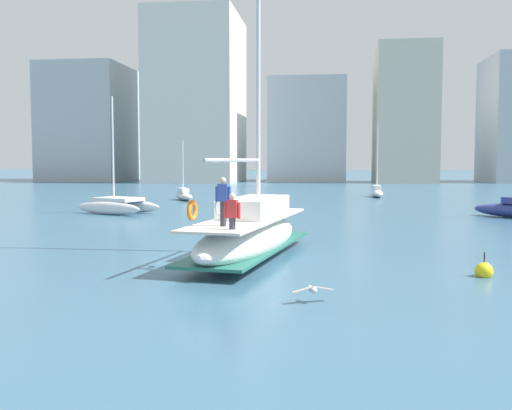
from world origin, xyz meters
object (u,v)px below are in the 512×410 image
at_px(moored_catamaran, 118,204).
at_px(moored_cutter_left, 377,192).
at_px(main_sailboat, 250,233).
at_px(seagull, 313,289).
at_px(moored_sloop_far, 184,195).
at_px(mooring_buoy, 484,271).

height_order(moored_catamaran, moored_cutter_left, moored_catamaran).
height_order(main_sailboat, seagull, main_sailboat).
relative_size(moored_sloop_far, moored_cutter_left, 0.75).
distance_m(main_sailboat, moored_cutter_left, 37.57).
height_order(main_sailboat, moored_sloop_far, main_sailboat).
height_order(moored_sloop_far, moored_cutter_left, moored_cutter_left).
bearing_deg(main_sailboat, moored_catamaran, 123.87).
relative_size(moored_cutter_left, mooring_buoy, 8.03).
bearing_deg(seagull, moored_catamaran, 120.35).
relative_size(main_sailboat, mooring_buoy, 14.81).
xyz_separation_m(moored_catamaran, moored_cutter_left, (18.72, 20.11, -0.10)).
bearing_deg(seagull, moored_sloop_far, 108.82).
xyz_separation_m(moored_sloop_far, seagull, (12.54, -36.80, -0.12)).
bearing_deg(mooring_buoy, main_sailboat, 160.45).
relative_size(main_sailboat, moored_cutter_left, 1.84).
height_order(moored_cutter_left, mooring_buoy, moored_cutter_left).
relative_size(moored_catamaran, seagull, 7.24).
distance_m(seagull, mooring_buoy, 6.54).
xyz_separation_m(moored_cutter_left, mooring_buoy, (0.17, -39.53, -0.34)).
relative_size(moored_catamaran, moored_cutter_left, 1.11).
xyz_separation_m(moored_sloop_far, mooring_buoy, (17.72, -32.80, -0.29)).
relative_size(seagull, mooring_buoy, 1.23).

